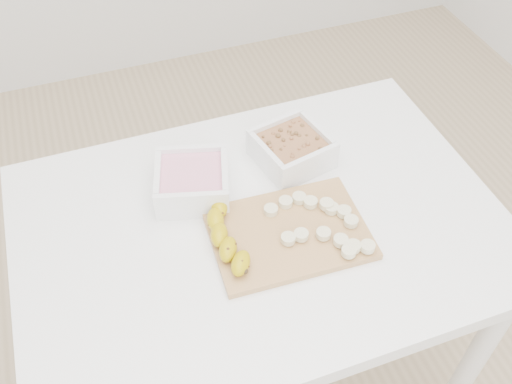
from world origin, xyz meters
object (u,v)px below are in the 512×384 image
object	(u,v)px
table	(261,250)
bowl_granola	(292,149)
banana	(227,236)
bowl_yogurt	(192,181)
cutting_board	(289,233)

from	to	relation	value
table	bowl_granola	distance (m)	0.24
table	banana	world-z (taller)	banana
bowl_yogurt	cutting_board	bearing A→B (deg)	-50.18
cutting_board	banana	bearing A→B (deg)	172.40
banana	bowl_granola	bearing A→B (deg)	54.07
cutting_board	banana	size ratio (longest dim) A/B	1.56
banana	table	bearing A→B (deg)	36.08
bowl_yogurt	bowl_granola	bearing A→B (deg)	5.51
bowl_granola	table	bearing A→B (deg)	-130.65
banana	cutting_board	bearing A→B (deg)	5.44
cutting_board	banana	xyz separation A→B (m)	(-0.12, 0.02, 0.02)
table	bowl_granola	world-z (taller)	bowl_granola
bowl_granola	banana	world-z (taller)	bowl_granola
table	bowl_yogurt	size ratio (longest dim) A/B	5.34
bowl_yogurt	banana	bearing A→B (deg)	-81.44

